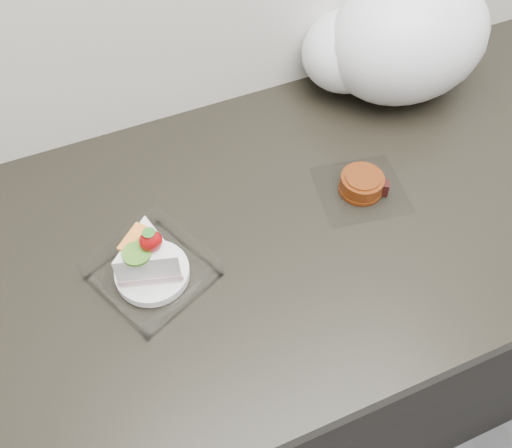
% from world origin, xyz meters
% --- Properties ---
extents(counter, '(2.04, 0.64, 0.90)m').
position_xyz_m(counter, '(0.00, 1.69, 0.45)').
color(counter, black).
rests_on(counter, ground).
extents(cake_tray, '(0.20, 0.20, 0.12)m').
position_xyz_m(cake_tray, '(-0.37, 1.67, 0.93)').
color(cake_tray, white).
rests_on(cake_tray, counter).
extents(mooncake_wrap, '(0.17, 0.16, 0.03)m').
position_xyz_m(mooncake_wrap, '(0.00, 1.70, 0.91)').
color(mooncake_wrap, white).
rests_on(mooncake_wrap, counter).
extents(plastic_bag, '(0.37, 0.29, 0.28)m').
position_xyz_m(plastic_bag, '(0.18, 1.91, 1.01)').
color(plastic_bag, white).
rests_on(plastic_bag, counter).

